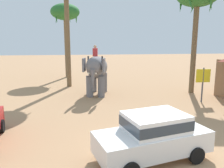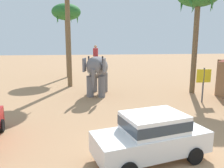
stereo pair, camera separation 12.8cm
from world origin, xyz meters
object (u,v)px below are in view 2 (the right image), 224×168
at_px(elephant_with_mahout, 97,70).
at_px(palm_tree_near_hut, 66,14).
at_px(signboard_yellow, 204,78).
at_px(car_sedan_foreground, 152,135).

height_order(elephant_with_mahout, palm_tree_near_hut, palm_tree_near_hut).
bearing_deg(signboard_yellow, car_sedan_foreground, -129.25).
xyz_separation_m(palm_tree_near_hut, signboard_yellow, (9.88, -12.36, -5.38)).
bearing_deg(palm_tree_near_hut, signboard_yellow, -51.35).
relative_size(car_sedan_foreground, palm_tree_near_hut, 0.54).
distance_m(car_sedan_foreground, signboard_yellow, 9.06).
relative_size(car_sedan_foreground, elephant_with_mahout, 1.10).
bearing_deg(car_sedan_foreground, palm_tree_near_hut, 102.16).
distance_m(palm_tree_near_hut, signboard_yellow, 16.71).
bearing_deg(palm_tree_near_hut, elephant_with_mahout, -73.13).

